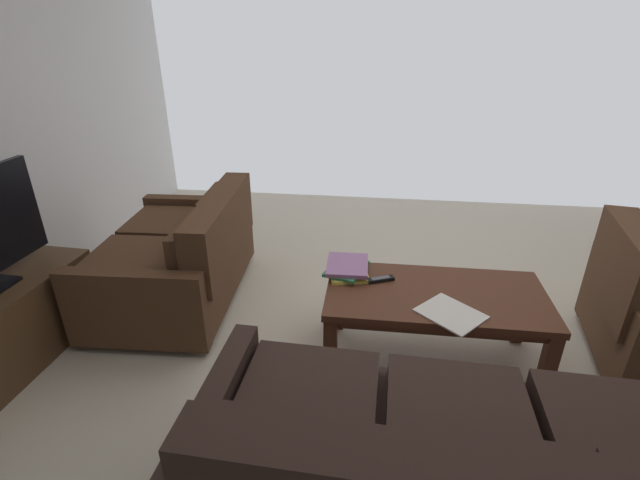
{
  "coord_description": "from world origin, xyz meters",
  "views": [
    {
      "loc": [
        0.32,
        2.37,
        1.83
      ],
      "look_at": [
        0.56,
        0.41,
        0.89
      ],
      "focal_mm": 25.74,
      "sensor_mm": 36.0,
      "label": 1
    }
  ],
  "objects": [
    {
      "name": "ground_plane",
      "position": [
        0.0,
        0.0,
        -0.0
      ],
      "size": [
        5.45,
        5.24,
        0.01
      ],
      "primitive_type": "cube",
      "color": "beige"
    },
    {
      "name": "loveseat_near",
      "position": [
        1.63,
        -0.33,
        0.34
      ],
      "size": [
        0.94,
        1.36,
        0.79
      ],
      "color": "black",
      "rests_on": "ground"
    },
    {
      "name": "coffee_table",
      "position": [
        -0.06,
        0.14,
        0.4
      ],
      "size": [
        1.21,
        0.61,
        0.47
      ],
      "color": "#4C2819",
      "rests_on": "ground"
    },
    {
      "name": "book_stack",
      "position": [
        0.45,
        -0.02,
        0.5
      ],
      "size": [
        0.28,
        0.32,
        0.06
      ],
      "color": "#E0CC4C",
      "rests_on": "coffee_table"
    },
    {
      "name": "tv_remote",
      "position": [
        0.25,
        0.05,
        0.48
      ],
      "size": [
        0.16,
        0.1,
        0.02
      ],
      "color": "black",
      "rests_on": "coffee_table"
    },
    {
      "name": "loose_magazine",
      "position": [
        -0.11,
        0.35,
        0.48
      ],
      "size": [
        0.39,
        0.39,
        0.01
      ],
      "primitive_type": "cube",
      "rotation": [
        0.0,
        0.0,
        3.97
      ],
      "color": "silver",
      "rests_on": "coffee_table"
    }
  ]
}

